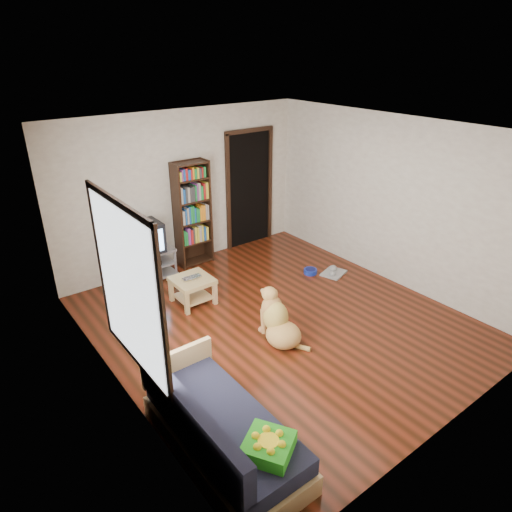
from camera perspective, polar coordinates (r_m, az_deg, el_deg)
ground at (r=6.43m, az=2.77°, el=-8.13°), size 5.00×5.00×0.00m
ceiling at (r=5.46m, az=3.35°, el=15.35°), size 5.00×5.00×0.00m
wall_back at (r=7.78m, az=-9.03°, el=8.21°), size 4.50×0.00×4.50m
wall_front at (r=4.44m, az=24.49°, el=-7.44°), size 4.50×0.00×4.50m
wall_left at (r=4.81m, az=-17.95°, el=-3.71°), size 0.00×5.00×5.00m
wall_right at (r=7.40m, az=16.58°, el=6.57°), size 0.00×5.00×5.00m
green_cushion at (r=4.10m, az=1.56°, el=-22.67°), size 0.53×0.53×0.13m
laptop at (r=6.70m, az=-7.88°, el=-2.82°), size 0.29×0.20×0.02m
dog_bowl at (r=7.71m, az=6.81°, el=-1.91°), size 0.22×0.22×0.08m
grey_rag at (r=7.77m, az=9.68°, el=-2.12°), size 0.48×0.43×0.03m
window at (r=4.30m, az=-15.73°, el=-3.93°), size 0.03×1.46×1.70m
doorway at (r=8.51m, az=-0.84°, el=8.70°), size 1.03×0.05×2.19m
tv_stand at (r=7.58m, az=-13.53°, el=-1.05°), size 0.90×0.45×0.50m
crt_tv at (r=7.41m, az=-13.96°, el=2.30°), size 0.55×0.52×0.58m
bookshelf at (r=7.76m, az=-8.00°, el=5.91°), size 0.60×0.30×1.80m
sofa at (r=4.54m, az=-4.66°, el=-20.94°), size 0.80×1.80×0.80m
coffee_table at (r=6.78m, az=-7.95°, el=-3.70°), size 0.55×0.55×0.40m
dog at (r=5.93m, az=2.77°, el=-8.28°), size 0.47×0.87×0.71m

